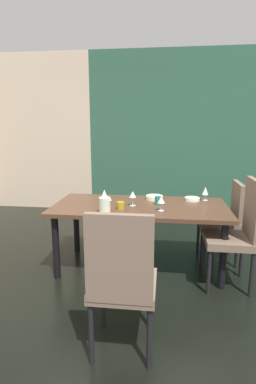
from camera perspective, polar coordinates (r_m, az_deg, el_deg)
The scene contains 16 objects.
ground_plane at distance 3.09m, azimuth -2.90°, elevation -17.74°, with size 6.23×5.68×0.02m, color black.
back_panel_interior at distance 5.96m, azimuth -17.73°, elevation 10.58°, with size 2.24×0.10×2.82m, color beige.
garden_window_panel at distance 5.46m, azimuth 14.12°, elevation 10.67°, with size 4.00×0.10×2.82m, color #2B5641.
dining_table at distance 3.24m, azimuth 2.31°, elevation -3.84°, with size 1.85×0.91×0.71m.
chair_right_far at distance 3.61m, azimuth 17.98°, elevation -4.42°, with size 0.44×0.44×0.93m.
chair_head_near at distance 2.03m, azimuth -1.16°, elevation -16.05°, with size 0.44×0.44×1.04m.
chair_right_near at distance 3.05m, azimuth 20.28°, elevation -6.71°, with size 0.44×0.44×1.07m.
wine_glass_east at distance 3.00m, azimuth 6.34°, elevation -1.57°, with size 0.07×0.07×0.14m.
wine_glass_right at distance 3.29m, azimuth -4.53°, elevation -0.32°, with size 0.07×0.07×0.15m.
wine_glass_north at distance 3.51m, azimuth 14.52°, elevation 0.14°, with size 0.07×0.07×0.16m.
wine_glass_rear at distance 3.17m, azimuth 0.91°, elevation -0.56°, with size 0.07×0.07×0.16m.
serving_bowl_corner at distance 3.47m, azimuth 5.04°, elevation -1.04°, with size 0.20×0.20×0.05m, color white.
serving_bowl_west at distance 3.48m, azimuth 12.12°, elevation -1.31°, with size 0.17×0.17×0.04m, color white.
cup_near_shelf at distance 3.06m, azimuth -1.44°, elevation -2.58°, with size 0.08×0.08×0.08m, color #A7871D.
cup_near_window at distance 3.25m, azimuth 5.70°, elevation -1.59°, with size 0.06×0.06×0.09m, color #236D62.
pitcher_left at distance 2.92m, azimuth -4.44°, elevation -2.51°, with size 0.13×0.11×0.16m.
Camera 1 is at (0.48, -2.63, 1.54)m, focal length 28.00 mm.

